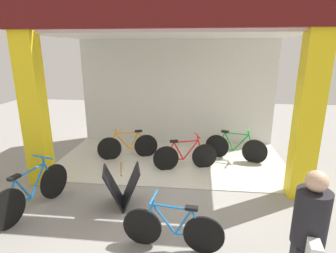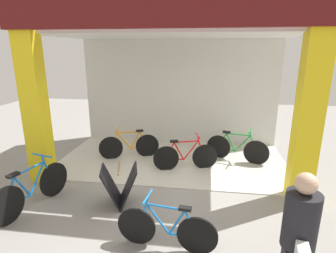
{
  "view_description": "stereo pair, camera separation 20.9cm",
  "coord_description": "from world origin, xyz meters",
  "px_view_note": "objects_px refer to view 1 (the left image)",
  "views": [
    {
      "loc": [
        0.66,
        -5.22,
        2.86
      ],
      "look_at": [
        0.0,
        0.78,
        1.15
      ],
      "focal_mm": 29.13,
      "sensor_mm": 36.0,
      "label": 1
    },
    {
      "loc": [
        0.87,
        -5.19,
        2.86
      ],
      "look_at": [
        0.0,
        0.78,
        1.15
      ],
      "focal_mm": 29.13,
      "sensor_mm": 36.0,
      "label": 2
    }
  ],
  "objects_px": {
    "bicycle_inside_1": "(185,156)",
    "pedestrian_0": "(307,244)",
    "sandwich_board_sign": "(122,187)",
    "bicycle_inside_2": "(235,147)",
    "bicycle_parked_0": "(173,229)",
    "bicycle_parked_1": "(33,192)",
    "bicycle_inside_0": "(128,146)"
  },
  "relations": [
    {
      "from": "bicycle_parked_0",
      "to": "bicycle_inside_0",
      "type": "bearing_deg",
      "value": 114.42
    },
    {
      "from": "bicycle_inside_2",
      "to": "pedestrian_0",
      "type": "xyz_separation_m",
      "value": [
        0.15,
        -4.39,
        0.54
      ]
    },
    {
      "from": "bicycle_inside_1",
      "to": "sandwich_board_sign",
      "type": "bearing_deg",
      "value": -122.22
    },
    {
      "from": "bicycle_inside_2",
      "to": "sandwich_board_sign",
      "type": "xyz_separation_m",
      "value": [
        -2.39,
        -2.46,
        0.02
      ]
    },
    {
      "from": "bicycle_inside_0",
      "to": "pedestrian_0",
      "type": "height_order",
      "value": "pedestrian_0"
    },
    {
      "from": "bicycle_inside_2",
      "to": "sandwich_board_sign",
      "type": "relative_size",
      "value": 1.95
    },
    {
      "from": "bicycle_inside_2",
      "to": "bicycle_parked_0",
      "type": "xyz_separation_m",
      "value": [
        -1.34,
        -3.53,
        -0.02
      ]
    },
    {
      "from": "bicycle_inside_0",
      "to": "bicycle_parked_0",
      "type": "height_order",
      "value": "bicycle_inside_0"
    },
    {
      "from": "bicycle_inside_1",
      "to": "bicycle_parked_0",
      "type": "relative_size",
      "value": 1.02
    },
    {
      "from": "bicycle_inside_1",
      "to": "pedestrian_0",
      "type": "xyz_separation_m",
      "value": [
        1.44,
        -3.67,
        0.55
      ]
    },
    {
      "from": "bicycle_parked_0",
      "to": "pedestrian_0",
      "type": "xyz_separation_m",
      "value": [
        1.49,
        -0.86,
        0.56
      ]
    },
    {
      "from": "pedestrian_0",
      "to": "bicycle_inside_1",
      "type": "bearing_deg",
      "value": 111.5
    },
    {
      "from": "bicycle_inside_0",
      "to": "bicycle_inside_1",
      "type": "bearing_deg",
      "value": -18.78
    },
    {
      "from": "bicycle_inside_0",
      "to": "sandwich_board_sign",
      "type": "bearing_deg",
      "value": -78.44
    },
    {
      "from": "bicycle_parked_1",
      "to": "pedestrian_0",
      "type": "bearing_deg",
      "value": -20.83
    },
    {
      "from": "bicycle_inside_1",
      "to": "bicycle_parked_0",
      "type": "bearing_deg",
      "value": -90.97
    },
    {
      "from": "bicycle_inside_2",
      "to": "sandwich_board_sign",
      "type": "bearing_deg",
      "value": -134.11
    },
    {
      "from": "bicycle_inside_1",
      "to": "bicycle_parked_1",
      "type": "xyz_separation_m",
      "value": [
        -2.66,
        -2.11,
        0.03
      ]
    },
    {
      "from": "sandwich_board_sign",
      "to": "pedestrian_0",
      "type": "relative_size",
      "value": 0.47
    },
    {
      "from": "bicycle_inside_2",
      "to": "pedestrian_0",
      "type": "bearing_deg",
      "value": -87.99
    },
    {
      "from": "bicycle_inside_2",
      "to": "bicycle_parked_0",
      "type": "relative_size",
      "value": 1.03
    },
    {
      "from": "bicycle_parked_1",
      "to": "sandwich_board_sign",
      "type": "height_order",
      "value": "bicycle_parked_1"
    },
    {
      "from": "bicycle_inside_0",
      "to": "bicycle_inside_2",
      "type": "bearing_deg",
      "value": 3.82
    },
    {
      "from": "bicycle_inside_1",
      "to": "bicycle_parked_1",
      "type": "distance_m",
      "value": 3.39
    },
    {
      "from": "bicycle_parked_0",
      "to": "bicycle_inside_2",
      "type": "bearing_deg",
      "value": 69.23
    },
    {
      "from": "pedestrian_0",
      "to": "bicycle_inside_0",
      "type": "bearing_deg",
      "value": 125.62
    },
    {
      "from": "bicycle_inside_2",
      "to": "sandwich_board_sign",
      "type": "height_order",
      "value": "bicycle_inside_2"
    },
    {
      "from": "bicycle_inside_2",
      "to": "bicycle_parked_1",
      "type": "distance_m",
      "value": 4.86
    },
    {
      "from": "bicycle_inside_1",
      "to": "bicycle_inside_2",
      "type": "xyz_separation_m",
      "value": [
        1.29,
        0.72,
        0.01
      ]
    },
    {
      "from": "sandwich_board_sign",
      "to": "bicycle_inside_2",
      "type": "bearing_deg",
      "value": 45.89
    },
    {
      "from": "bicycle_inside_0",
      "to": "bicycle_inside_1",
      "type": "xyz_separation_m",
      "value": [
        1.56,
        -0.53,
        -0.0
      ]
    },
    {
      "from": "bicycle_parked_1",
      "to": "bicycle_inside_1",
      "type": "bearing_deg",
      "value": 38.41
    }
  ]
}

